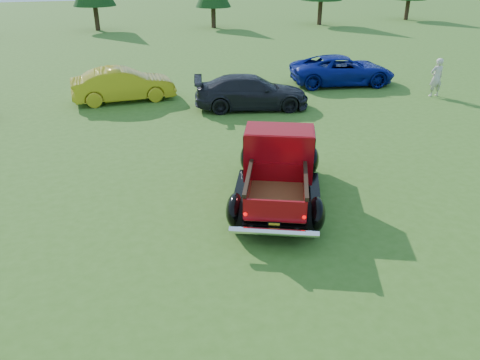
# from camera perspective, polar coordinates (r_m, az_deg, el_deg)

# --- Properties ---
(ground) EXTENTS (120.00, 120.00, 0.00)m
(ground) POSITION_cam_1_polar(r_m,az_deg,el_deg) (10.22, 0.96, -4.93)
(ground) COLOR #385F1B
(ground) RESTS_ON ground
(pickup_truck) EXTENTS (3.32, 4.71, 1.64)m
(pickup_truck) POSITION_cam_1_polar(r_m,az_deg,el_deg) (11.07, 4.72, 2.03)
(pickup_truck) COLOR black
(pickup_truck) RESTS_ON ground
(show_car_yellow) EXTENTS (4.04, 1.65, 1.30)m
(show_car_yellow) POSITION_cam_1_polar(r_m,az_deg,el_deg) (19.27, -14.04, 11.22)
(show_car_yellow) COLOR gold
(show_car_yellow) RESTS_ON ground
(show_car_grey) EXTENTS (4.49, 2.49, 1.23)m
(show_car_grey) POSITION_cam_1_polar(r_m,az_deg,el_deg) (17.77, 1.41, 10.67)
(show_car_grey) COLOR black
(show_car_grey) RESTS_ON ground
(show_car_blue) EXTENTS (4.82, 2.73, 1.27)m
(show_car_blue) POSITION_cam_1_polar(r_m,az_deg,el_deg) (21.81, 12.36, 12.96)
(show_car_blue) COLOR navy
(show_car_blue) RESTS_ON ground
(spectator) EXTENTS (0.57, 0.37, 1.55)m
(spectator) POSITION_cam_1_polar(r_m,az_deg,el_deg) (20.91, 22.82, 11.45)
(spectator) COLOR beige
(spectator) RESTS_ON ground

